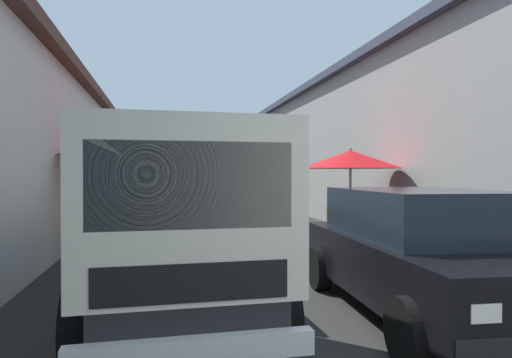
{
  "coord_description": "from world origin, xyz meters",
  "views": [
    {
      "loc": [
        -1.38,
        1.75,
        1.63
      ],
      "look_at": [
        12.12,
        -0.97,
        1.49
      ],
      "focal_mm": 32.31,
      "sensor_mm": 36.0,
      "label": 1
    }
  ],
  "objects_px": {
    "hatchback_car": "(423,251)",
    "delivery_truck": "(179,232)",
    "fruit_stall_mid_lane": "(170,172)",
    "fruit_stall_near_left": "(118,167)",
    "vendor_by_crates": "(258,193)",
    "fruit_stall_far_left": "(350,174)"
  },
  "relations": [
    {
      "from": "hatchback_car",
      "to": "delivery_truck",
      "type": "xyz_separation_m",
      "value": [
        -0.12,
        2.81,
        0.3
      ]
    },
    {
      "from": "fruit_stall_mid_lane",
      "to": "delivery_truck",
      "type": "height_order",
      "value": "fruit_stall_mid_lane"
    },
    {
      "from": "fruit_stall_near_left",
      "to": "fruit_stall_mid_lane",
      "type": "bearing_deg",
      "value": -6.63
    },
    {
      "from": "delivery_truck",
      "to": "vendor_by_crates",
      "type": "xyz_separation_m",
      "value": [
        10.23,
        -2.94,
        -0.05
      ]
    },
    {
      "from": "vendor_by_crates",
      "to": "hatchback_car",
      "type": "bearing_deg",
      "value": 179.28
    },
    {
      "from": "hatchback_car",
      "to": "fruit_stall_mid_lane",
      "type": "bearing_deg",
      "value": 10.3
    },
    {
      "from": "delivery_truck",
      "to": "hatchback_car",
      "type": "bearing_deg",
      "value": -87.52
    },
    {
      "from": "fruit_stall_mid_lane",
      "to": "delivery_truck",
      "type": "bearing_deg",
      "value": 179.54
    },
    {
      "from": "fruit_stall_near_left",
      "to": "hatchback_car",
      "type": "bearing_deg",
      "value": -140.86
    },
    {
      "from": "hatchback_car",
      "to": "fruit_stall_near_left",
      "type": "bearing_deg",
      "value": 39.14
    },
    {
      "from": "fruit_stall_near_left",
      "to": "hatchback_car",
      "type": "distance_m",
      "value": 6.2
    },
    {
      "from": "hatchback_car",
      "to": "vendor_by_crates",
      "type": "bearing_deg",
      "value": -0.72
    },
    {
      "from": "delivery_truck",
      "to": "vendor_by_crates",
      "type": "height_order",
      "value": "delivery_truck"
    },
    {
      "from": "fruit_stall_far_left",
      "to": "vendor_by_crates",
      "type": "xyz_separation_m",
      "value": [
        4.9,
        1.17,
        -0.65
      ]
    },
    {
      "from": "fruit_stall_far_left",
      "to": "hatchback_car",
      "type": "relative_size",
      "value": 0.59
    },
    {
      "from": "delivery_truck",
      "to": "vendor_by_crates",
      "type": "relative_size",
      "value": 2.93
    },
    {
      "from": "fruit_stall_mid_lane",
      "to": "vendor_by_crates",
      "type": "relative_size",
      "value": 1.42
    },
    {
      "from": "fruit_stall_far_left",
      "to": "fruit_stall_near_left",
      "type": "bearing_deg",
      "value": 95.17
    },
    {
      "from": "fruit_stall_mid_lane",
      "to": "fruit_stall_near_left",
      "type": "bearing_deg",
      "value": 173.37
    },
    {
      "from": "fruit_stall_far_left",
      "to": "delivery_truck",
      "type": "height_order",
      "value": "fruit_stall_far_left"
    },
    {
      "from": "hatchback_car",
      "to": "vendor_by_crates",
      "type": "height_order",
      "value": "vendor_by_crates"
    },
    {
      "from": "fruit_stall_mid_lane",
      "to": "delivery_truck",
      "type": "xyz_separation_m",
      "value": [
        -14.92,
        0.12,
        -0.68
      ]
    }
  ]
}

